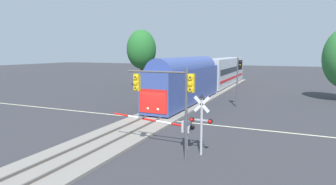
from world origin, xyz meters
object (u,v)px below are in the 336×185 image
Objects in this scene: crossing_signal_mast at (201,118)px; commuter_train at (209,74)px; traffic_signal_near_right at (169,91)px; crossing_gate_near at (177,126)px; traffic_signal_far_side at (239,74)px; pine_left_background at (141,50)px.

commuter_train is at bearing 104.45° from crossing_signal_mast.
crossing_gate_near is at bearing 96.12° from traffic_signal_near_right.
crossing_signal_mast is 0.70× the size of traffic_signal_near_right.
crossing_gate_near is 1.07× the size of traffic_signal_far_side.
crossing_signal_mast is 0.37× the size of pine_left_background.
traffic_signal_near_right is 33.79m from pine_left_background.
crossing_gate_near is 0.60× the size of pine_left_background.
traffic_signal_far_side reaches higher than traffic_signal_near_right.
commuter_train is 26.96m from traffic_signal_near_right.
crossing_gate_near is at bearing 160.27° from crossing_signal_mast.
traffic_signal_far_side is at bearing 85.76° from crossing_gate_near.
commuter_train is at bearing -10.45° from pine_left_background.
crossing_signal_mast is at bearing 34.75° from traffic_signal_near_right.
pine_left_background reaches higher than crossing_gate_near.
traffic_signal_far_side reaches higher than crossing_gate_near.
commuter_train is 6.87× the size of crossing_gate_near.
commuter_train is 13.28m from pine_left_background.
pine_left_background is at bearing 124.60° from crossing_signal_mast.
commuter_train is at bearing 100.90° from crossing_gate_near.
traffic_signal_far_side reaches higher than crossing_signal_mast.
pine_left_background reaches higher than crossing_signal_mast.
traffic_signal_far_side is (1.14, 15.32, 2.23)m from crossing_gate_near.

